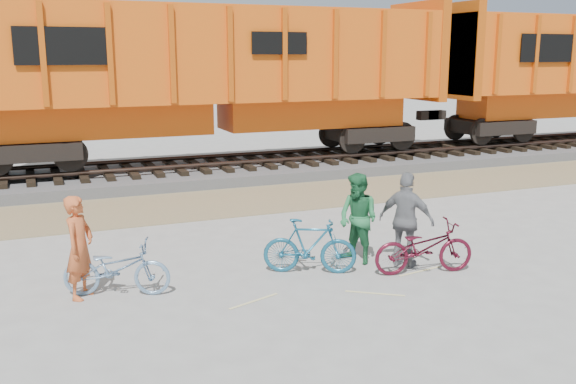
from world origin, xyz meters
The scene contains 11 objects.
ground centered at (0.00, 0.00, 0.00)m, with size 120.00×120.00×0.00m, color #9E9E99.
gravel_strip centered at (0.00, 5.50, 0.01)m, with size 120.00×3.00×0.02m, color #95825C.
ballast_bed centered at (0.00, 9.00, 0.15)m, with size 120.00×4.00×0.30m, color slate.
track centered at (0.00, 9.00, 0.47)m, with size 120.00×2.60×0.24m.
hopper_car_center centered at (1.25, 9.00, 3.01)m, with size 14.00×3.13×4.65m.
bicycle_blue centered at (-2.81, 0.23, 0.42)m, with size 0.56×1.60×0.84m, color #6D91B6.
bicycle_teal centered at (0.27, 0.04, 0.46)m, with size 0.43×1.54×0.92m, color #185877.
bicycle_maroon centered at (2.01, -0.68, 0.44)m, with size 0.59×1.68×0.88m, color #4C0E1E.
person_solo centered at (-3.31, 0.33, 0.78)m, with size 0.57×0.37×1.55m, color #C4572A.
person_man centered at (1.27, 0.24, 0.78)m, with size 0.76×0.59×1.57m, color #226A3C.
person_woman centered at (1.91, -0.28, 0.82)m, with size 0.96×0.40×1.63m, color slate.
Camera 1 is at (-3.89, -9.18, 3.55)m, focal length 40.00 mm.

